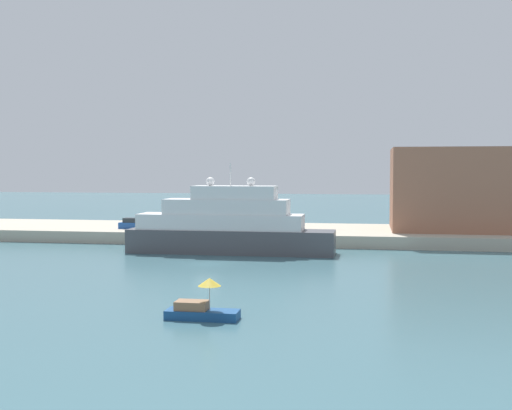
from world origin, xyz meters
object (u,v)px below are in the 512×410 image
Objects in this scene: large_yacht at (228,227)px; mooring_bollard at (216,230)px; parked_car at (134,224)px; small_motorboat at (201,307)px; person_figure at (164,222)px; harbor_building at (472,189)px.

large_yacht is 8.63m from mooring_bollard.
large_yacht is 20.22m from parked_car.
person_figure is (-17.84, 47.33, 1.64)m from small_motorboat.
parked_car is (-46.56, -5.68, -4.98)m from harbor_building.
parked_car is 13.60m from mooring_bollard.
large_yacht is 1.14× the size of harbor_building.
large_yacht reaches higher than parked_car.
large_yacht is 6.02× the size of parked_car.
large_yacht reaches higher than small_motorboat.
harbor_building is (24.72, 51.46, 6.45)m from small_motorboat.
parked_car is at bearing -158.86° from person_figure.
harbor_building is 12.18× the size of person_figure.
harbor_building reaches higher than person_figure.
person_figure is 2.59× the size of mooring_bollard.
mooring_bollard is (-8.88, 41.65, 1.16)m from small_motorboat.
person_figure reaches higher than mooring_bollard.
large_yacht is at bearing -36.49° from parked_car.
small_motorboat is (5.60, -33.77, -2.38)m from large_yacht.
parked_car is 5.96× the size of mooring_bollard.
parked_car is at bearing 115.50° from small_motorboat.
person_figure is at bearing 147.65° from mooring_bollard.
person_figure is at bearing 110.66° from small_motorboat.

